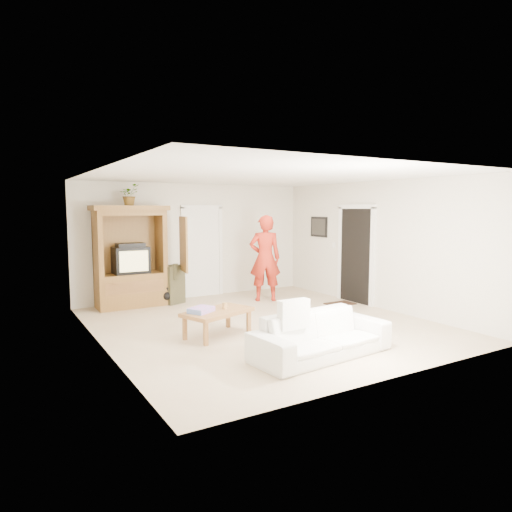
{
  "coord_description": "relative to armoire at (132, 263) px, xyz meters",
  "views": [
    {
      "loc": [
        -4.14,
        -6.74,
        2.05
      ],
      "look_at": [
        0.2,
        0.6,
        1.15
      ],
      "focal_mm": 32.0,
      "sensor_mm": 36.0,
      "label": 1
    }
  ],
  "objects": [
    {
      "name": "armoire",
      "position": [
        0.0,
        0.0,
        0.0
      ],
      "size": [
        1.82,
        1.14,
        2.1
      ],
      "color": "brown",
      "rests_on": "floor"
    },
    {
      "name": "backpack_black",
      "position": [
        0.65,
        -0.2,
        -0.71
      ],
      "size": [
        0.35,
        0.27,
        0.39
      ],
      "primitive_type": null,
      "rotation": [
        0.0,
        0.0,
        -0.28
      ],
      "color": "black",
      "rests_on": "floor"
    },
    {
      "name": "backpack_olive",
      "position": [
        0.83,
        -0.15,
        -0.5
      ],
      "size": [
        0.52,
        0.46,
        0.82
      ],
      "primitive_type": null,
      "rotation": [
        0.0,
        0.0,
        0.38
      ],
      "color": "#47442B",
      "rests_on": "floor"
    },
    {
      "name": "sofa",
      "position": [
        1.35,
        -4.56,
        -0.61
      ],
      "size": [
        2.12,
        1.0,
        0.6
      ],
      "primitive_type": "imported",
      "rotation": [
        0.0,
        0.0,
        0.1
      ],
      "color": "silver",
      "rests_on": "floor"
    },
    {
      "name": "door_back",
      "position": [
        1.73,
        0.31,
        0.11
      ],
      "size": [
        0.85,
        0.05,
        2.04
      ],
      "primitive_type": "cube",
      "color": "white",
      "rests_on": "floor"
    },
    {
      "name": "plant",
      "position": [
        -0.02,
        -0.03,
        1.41
      ],
      "size": [
        0.52,
        0.51,
        0.44
      ],
      "primitive_type": "imported",
      "rotation": [
        0.0,
        0.0,
        0.64
      ],
      "color": "#4C7238",
      "rests_on": "armoire"
    },
    {
      "name": "wall_left",
      "position": [
        -1.17,
        -2.66,
        0.39
      ],
      "size": [
        0.0,
        6.0,
        6.0
      ],
      "primitive_type": "plane",
      "rotation": [
        1.57,
        0.0,
        1.57
      ],
      "color": "silver",
      "rests_on": "floor"
    },
    {
      "name": "wall_front",
      "position": [
        1.58,
        -5.66,
        0.39
      ],
      "size": [
        5.5,
        0.0,
        5.5
      ],
      "primitive_type": "plane",
      "rotation": [
        -1.57,
        0.0,
        0.0
      ],
      "color": "silver",
      "rests_on": "floor"
    },
    {
      "name": "wall_back",
      "position": [
        1.58,
        0.34,
        0.39
      ],
      "size": [
        5.5,
        0.0,
        5.5
      ],
      "primitive_type": "plane",
      "rotation": [
        1.57,
        0.0,
        0.0
      ],
      "color": "silver",
      "rests_on": "floor"
    },
    {
      "name": "doorway_right",
      "position": [
        4.3,
        -2.06,
        0.11
      ],
      "size": [
        0.05,
        0.9,
        2.04
      ],
      "primitive_type": "cube",
      "color": "black",
      "rests_on": "floor"
    },
    {
      "name": "doormat",
      "position": [
        3.88,
        -2.06,
        -0.9
      ],
      "size": [
        0.6,
        0.4,
        0.02
      ],
      "primitive_type": "cube",
      "color": "#382316",
      "rests_on": "floor"
    },
    {
      "name": "ceiling",
      "position": [
        1.58,
        -2.66,
        1.69
      ],
      "size": [
        6.0,
        6.0,
        0.0
      ],
      "primitive_type": "plane",
      "rotation": [
        3.14,
        0.0,
        0.0
      ],
      "color": "white",
      "rests_on": "floor"
    },
    {
      "name": "towel",
      "position": [
        0.27,
        -2.92,
        -0.45
      ],
      "size": [
        0.47,
        0.43,
        0.08
      ],
      "primitive_type": "cube",
      "rotation": [
        0.0,
        0.0,
        0.54
      ],
      "color": "#FD54AB",
      "rests_on": "coffee_table"
    },
    {
      "name": "coffee_table",
      "position": [
        0.56,
        -2.92,
        -0.54
      ],
      "size": [
        1.27,
        0.95,
        0.42
      ],
      "rotation": [
        0.0,
        0.0,
        0.34
      ],
      "color": "#9A6535",
      "rests_on": "floor"
    },
    {
      "name": "framed_picture",
      "position": [
        4.31,
        -0.76,
        0.69
      ],
      "size": [
        0.03,
        0.6,
        0.48
      ],
      "primitive_type": "cube",
      "color": "black",
      "rests_on": "wall_right"
    },
    {
      "name": "candle",
      "position": [
        0.71,
        -2.87,
        -0.44
      ],
      "size": [
        0.08,
        0.08,
        0.1
      ],
      "primitive_type": "cylinder",
      "color": "tan",
      "rests_on": "coffee_table"
    },
    {
      "name": "wall_right",
      "position": [
        4.33,
        -2.66,
        0.39
      ],
      "size": [
        0.0,
        6.0,
        6.0
      ],
      "primitive_type": "plane",
      "rotation": [
        1.57,
        0.0,
        -1.57
      ],
      "color": "silver",
      "rests_on": "floor"
    },
    {
      "name": "floor",
      "position": [
        1.58,
        -2.66,
        -0.91
      ],
      "size": [
        6.0,
        6.0,
        0.0
      ],
      "primitive_type": "plane",
      "color": "tan",
      "rests_on": "ground"
    },
    {
      "name": "man",
      "position": [
        2.69,
        -0.91,
        0.04
      ],
      "size": [
        0.82,
        0.7,
        1.9
      ],
      "primitive_type": "imported",
      "rotation": [
        0.0,
        0.0,
        2.72
      ],
      "color": "#AD2617",
      "rests_on": "floor"
    }
  ]
}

